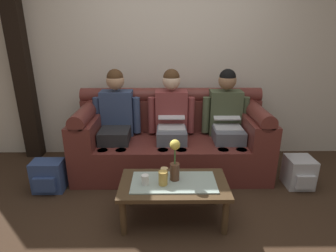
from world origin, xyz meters
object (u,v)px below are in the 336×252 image
(cup_near_left, at_px, (163,178))
(person_middle, at_px, (171,118))
(cup_near_right, at_px, (164,172))
(backpack_right, at_px, (299,172))
(flower_vase, at_px, (175,161))
(person_left, at_px, (116,118))
(couch, at_px, (171,140))
(backpack_left, at_px, (48,176))
(coffee_table, at_px, (174,187))
(person_right, at_px, (227,118))
(cup_far_center, at_px, (145,180))

(cup_near_left, bearing_deg, person_middle, 84.74)
(cup_near_right, relative_size, backpack_right, 0.23)
(person_middle, relative_size, flower_vase, 3.18)
(person_left, distance_m, cup_near_right, 1.07)
(person_middle, distance_m, cup_near_right, 0.91)
(couch, relative_size, cup_near_left, 18.04)
(person_left, bearing_deg, cup_near_left, -61.23)
(backpack_left, bearing_deg, backpack_right, 1.44)
(coffee_table, xyz_separation_m, cup_near_right, (-0.08, 0.11, 0.09))
(coffee_table, bearing_deg, cup_near_left, -154.88)
(backpack_left, bearing_deg, cup_near_right, -16.32)
(person_right, xyz_separation_m, coffee_table, (-0.66, -0.98, -0.33))
(cup_near_right, bearing_deg, coffee_table, -52.44)
(person_right, height_order, backpack_left, person_right)
(person_middle, height_order, cup_near_left, person_middle)
(cup_near_left, distance_m, backpack_right, 1.63)
(cup_far_center, bearing_deg, flower_vase, 16.50)
(person_left, relative_size, cup_far_center, 14.00)
(cup_near_left, distance_m, cup_far_center, 0.16)
(person_right, distance_m, cup_near_right, 1.17)
(flower_vase, bearing_deg, person_middle, 90.59)
(person_right, relative_size, flower_vase, 3.18)
(person_middle, xyz_separation_m, cup_far_center, (-0.25, -1.02, -0.23))
(couch, relative_size, flower_vase, 5.82)
(flower_vase, xyz_separation_m, backpack_right, (1.39, 0.50, -0.40))
(cup_near_left, height_order, backpack_left, cup_near_left)
(person_middle, height_order, flower_vase, person_middle)
(person_left, relative_size, backpack_right, 3.69)
(cup_near_left, xyz_separation_m, backpack_left, (-1.23, 0.52, -0.27))
(coffee_table, bearing_deg, cup_near_right, 127.56)
(coffee_table, bearing_deg, backpack_left, 160.39)
(couch, bearing_deg, cup_near_right, -95.46)
(backpack_right, bearing_deg, person_right, 149.61)
(backpack_left, bearing_deg, coffee_table, -19.61)
(cup_far_center, bearing_deg, backpack_left, 154.60)
(person_middle, relative_size, backpack_left, 3.56)
(couch, relative_size, person_left, 1.83)
(person_middle, distance_m, flower_vase, 0.94)
(person_right, distance_m, flower_vase, 1.14)
(person_right, xyz_separation_m, cup_near_left, (-0.75, -1.02, -0.22))
(person_left, height_order, coffee_table, person_left)
(couch, relative_size, cup_far_center, 25.65)
(person_right, distance_m, backpack_left, 2.10)
(couch, relative_size, person_middle, 1.83)
(person_left, xyz_separation_m, cup_near_left, (0.56, -1.02, -0.22))
(cup_near_right, height_order, cup_far_center, cup_far_center)
(cup_far_center, distance_m, backpack_right, 1.77)
(couch, xyz_separation_m, backpack_left, (-1.33, -0.51, -0.20))
(couch, xyz_separation_m, coffee_table, (0.00, -0.98, -0.05))
(person_right, bearing_deg, flower_vase, -124.51)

